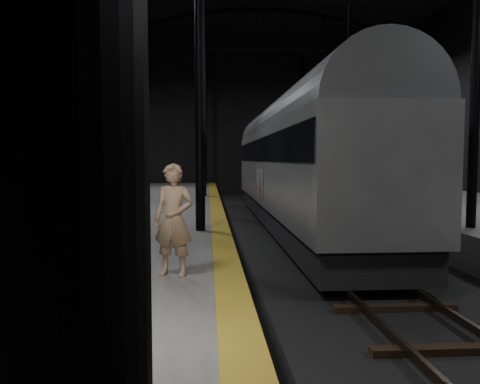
{
  "coord_description": "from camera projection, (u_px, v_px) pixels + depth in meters",
  "views": [
    {
      "loc": [
        -3.6,
        -16.6,
        2.92
      ],
      "look_at": [
        -2.69,
        -3.5,
        2.0
      ],
      "focal_mm": 35.0,
      "sensor_mm": 36.0,
      "label": 1
    }
  ],
  "objects": [
    {
      "name": "ground",
      "position": [
        307.0,
        240.0,
        16.97
      ],
      "size": [
        44.0,
        44.0,
        0.0
      ],
      "primitive_type": "plane",
      "color": "black",
      "rests_on": "ground"
    },
    {
      "name": "platform_left",
      "position": [
        97.0,
        228.0,
        16.42
      ],
      "size": [
        9.0,
        43.8,
        1.0
      ],
      "primitive_type": "cube",
      "color": "#545451",
      "rests_on": "ground"
    },
    {
      "name": "tactile_strip",
      "position": [
        218.0,
        213.0,
        16.68
      ],
      "size": [
        0.5,
        43.8,
        0.01
      ],
      "primitive_type": "cube",
      "color": "olive",
      "rests_on": "platform_left"
    },
    {
      "name": "track",
      "position": [
        307.0,
        238.0,
        16.97
      ],
      "size": [
        2.4,
        43.0,
        0.24
      ],
      "color": "#3F3328",
      "rests_on": "ground"
    },
    {
      "name": "train",
      "position": [
        295.0,
        157.0,
        19.27
      ],
      "size": [
        3.04,
        20.31,
        5.43
      ],
      "color": "#A0A2A8",
      "rests_on": "ground"
    },
    {
      "name": "woman",
      "position": [
        174.0,
        220.0,
        7.67
      ],
      "size": [
        0.78,
        0.63,
        1.85
      ],
      "primitive_type": "imported",
      "rotation": [
        0.0,
        0.0,
        -0.32
      ],
      "color": "tan",
      "rests_on": "platform_left"
    }
  ]
}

